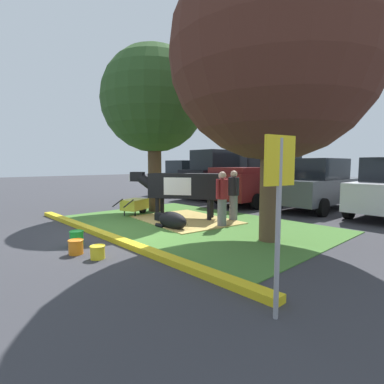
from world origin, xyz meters
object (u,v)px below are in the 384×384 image
at_px(shade_tree_left, 154,100).
at_px(pickup_truck_maroon, 264,179).
at_px(wheelbarrow, 135,205).
at_px(cow_holstein, 181,186).
at_px(person_visitor_near, 222,197).
at_px(sedan_silver, 188,178).
at_px(bucket_green, 77,238).
at_px(calf_lying, 172,220).
at_px(parking_sign, 279,191).
at_px(bucket_yellow, 98,252).
at_px(person_handler, 234,194).
at_px(suv_black, 222,174).
at_px(bucket_orange, 76,247).
at_px(shade_tree_right, 274,55).
at_px(sedan_blue, 318,185).

distance_m(shade_tree_left, pickup_truck_maroon, 6.11).
bearing_deg(wheelbarrow, cow_holstein, 27.29).
distance_m(cow_holstein, person_visitor_near, 1.79).
height_order(cow_holstein, sedan_silver, sedan_silver).
bearing_deg(bucket_green, wheelbarrow, 128.38).
bearing_deg(calf_lying, parking_sign, -25.18).
relative_size(shade_tree_left, bucket_yellow, 20.84).
xyz_separation_m(person_handler, bucket_yellow, (0.63, -4.85, -0.72)).
distance_m(bucket_green, bucket_yellow, 1.21).
bearing_deg(wheelbarrow, calf_lying, -9.13).
distance_m(sedan_silver, suv_black, 2.87).
height_order(person_handler, person_visitor_near, person_handler).
bearing_deg(sedan_silver, calf_lying, -44.94).
height_order(wheelbarrow, suv_black, suv_black).
relative_size(cow_holstein, wheelbarrow, 1.76).
bearing_deg(parking_sign, shade_tree_left, 153.85).
distance_m(shade_tree_left, suv_black, 6.19).
bearing_deg(calf_lying, person_handler, 78.02).
distance_m(bucket_orange, pickup_truck_maroon, 9.67).
xyz_separation_m(calf_lying, bucket_green, (-0.13, -2.61, -0.07)).
bearing_deg(suv_black, bucket_green, -67.40).
height_order(person_handler, suv_black, suv_black).
distance_m(cow_holstein, pickup_truck_maroon, 5.37).
bearing_deg(pickup_truck_maroon, shade_tree_right, -55.45).
distance_m(wheelbarrow, sedan_blue, 7.14).
bearing_deg(bucket_orange, shade_tree_right, 60.58).
height_order(person_handler, bucket_green, person_handler).
xyz_separation_m(cow_holstein, person_visitor_near, (1.77, -0.01, -0.23)).
distance_m(calf_lying, bucket_yellow, 2.91).
height_order(person_visitor_near, parking_sign, parking_sign).
bearing_deg(bucket_yellow, pickup_truck_maroon, 104.64).
distance_m(shade_tree_right, sedan_silver, 11.73).
distance_m(bucket_yellow, sedan_silver, 12.51).
bearing_deg(shade_tree_right, bucket_green, -128.46).
relative_size(parking_sign, sedan_blue, 0.48).
height_order(calf_lying, person_visitor_near, person_visitor_near).
relative_size(person_visitor_near, pickup_truck_maroon, 0.29).
xyz_separation_m(person_visitor_near, suv_black, (-4.86, 5.60, 0.42)).
distance_m(shade_tree_left, person_handler, 4.69).
distance_m(bucket_green, sedan_silver, 11.70).
distance_m(person_handler, parking_sign, 5.99).
bearing_deg(bucket_orange, person_visitor_near, 85.79).
relative_size(bucket_green, bucket_yellow, 1.10).
distance_m(cow_holstein, wheelbarrow, 1.89).
distance_m(cow_holstein, sedan_silver, 8.22).
distance_m(sedan_silver, sedan_blue, 8.14).
relative_size(parking_sign, sedan_silver, 0.48).
bearing_deg(suv_black, shade_tree_right, -41.89).
bearing_deg(wheelbarrow, sedan_silver, 124.07).
bearing_deg(cow_holstein, calf_lying, -51.49).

